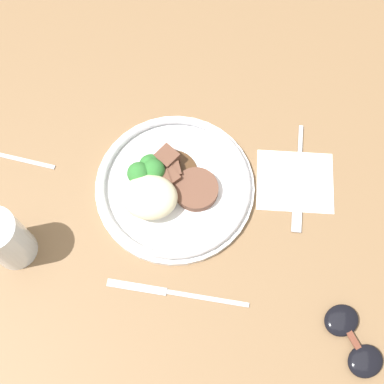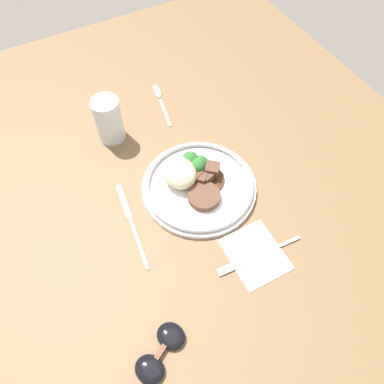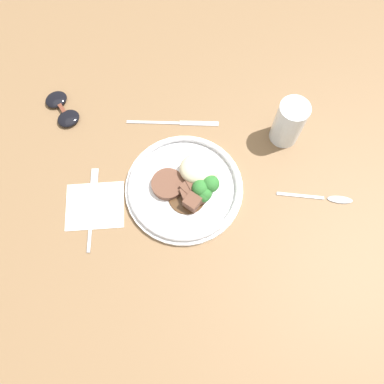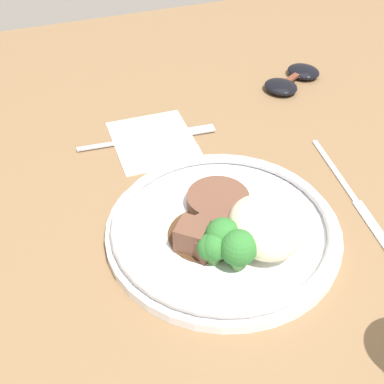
# 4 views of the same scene
# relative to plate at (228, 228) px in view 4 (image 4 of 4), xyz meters

# --- Properties ---
(ground_plane) EXTENTS (8.00, 8.00, 0.00)m
(ground_plane) POSITION_rel_plate_xyz_m (0.04, 0.04, -0.06)
(ground_plane) COLOR #5B5651
(dining_table) EXTENTS (1.38, 1.28, 0.04)m
(dining_table) POSITION_rel_plate_xyz_m (0.04, 0.04, -0.04)
(dining_table) COLOR brown
(dining_table) RESTS_ON ground
(napkin) EXTENTS (0.13, 0.11, 0.00)m
(napkin) POSITION_rel_plate_xyz_m (-0.21, -0.02, -0.02)
(napkin) COLOR white
(napkin) RESTS_ON dining_table
(plate) EXTENTS (0.26, 0.26, 0.06)m
(plate) POSITION_rel_plate_xyz_m (0.00, 0.00, 0.00)
(plate) COLOR white
(plate) RESTS_ON dining_table
(fork) EXTENTS (0.02, 0.20, 0.00)m
(fork) POSITION_rel_plate_xyz_m (-0.21, -0.01, -0.02)
(fork) COLOR #B7B7BC
(fork) RESTS_ON napkin
(knife) EXTENTS (0.22, 0.03, 0.00)m
(knife) POSITION_rel_plate_xyz_m (-0.02, 0.17, -0.02)
(knife) COLOR #B7B7BC
(knife) RESTS_ON dining_table
(sunglasses) EXTENTS (0.10, 0.12, 0.02)m
(sunglasses) POSITION_rel_plate_xyz_m (-0.29, 0.23, -0.01)
(sunglasses) COLOR black
(sunglasses) RESTS_ON dining_table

